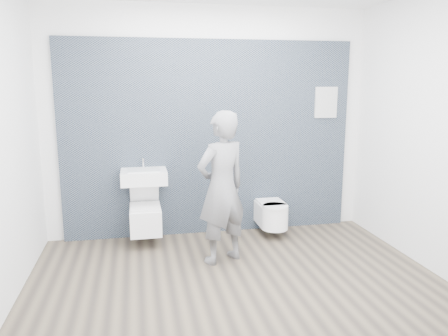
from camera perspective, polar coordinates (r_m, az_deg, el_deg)
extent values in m
plane|color=brown|center=(4.38, 1.61, -14.49)|extent=(4.00, 4.00, 0.00)
plane|color=white|center=(5.44, -1.90, 5.94)|extent=(4.00, 0.00, 4.00)
plane|color=white|center=(2.56, 9.40, -0.13)|extent=(4.00, 0.00, 4.00)
plane|color=white|center=(4.03, -27.25, 2.87)|extent=(0.00, 3.00, 3.00)
plane|color=white|center=(4.84, 25.53, 4.21)|extent=(0.00, 3.00, 3.00)
cube|color=black|center=(5.71, -1.75, -8.22)|extent=(3.60, 0.06, 2.40)
cube|color=white|center=(5.20, -10.42, -1.13)|extent=(0.53, 0.40, 0.16)
cube|color=silver|center=(5.16, -10.44, -0.35)|extent=(0.37, 0.26, 0.03)
cylinder|color=silver|center=(5.31, -10.50, 0.72)|extent=(0.02, 0.02, 0.13)
cylinder|color=silver|center=(5.25, -10.52, 1.24)|extent=(0.02, 0.09, 0.02)
cylinder|color=silver|center=(5.40, -10.41, -2.11)|extent=(0.04, 0.04, 0.11)
cube|color=white|center=(5.27, -10.21, -6.60)|extent=(0.36, 0.52, 0.30)
cylinder|color=silver|center=(5.19, -10.25, -5.30)|extent=(0.25, 0.25, 0.03)
cube|color=white|center=(5.19, -10.26, -5.02)|extent=(0.34, 0.41, 0.02)
cube|color=white|center=(5.28, -10.36, -2.84)|extent=(0.34, 0.23, 0.32)
cube|color=silver|center=(5.52, -10.23, -6.98)|extent=(0.09, 0.06, 0.08)
cube|color=white|center=(5.59, 6.04, -5.92)|extent=(0.33, 0.38, 0.27)
cylinder|color=white|center=(5.42, 6.65, -6.50)|extent=(0.33, 0.33, 0.27)
cube|color=white|center=(5.52, 6.16, -4.50)|extent=(0.31, 0.36, 0.03)
cylinder|color=white|center=(5.35, 6.75, -5.02)|extent=(0.31, 0.31, 0.03)
cube|color=silver|center=(5.76, 5.54, -6.38)|extent=(0.09, 0.06, 0.08)
cube|color=white|center=(6.09, 12.49, -7.23)|extent=(0.29, 0.03, 0.39)
imported|color=slate|center=(4.56, -0.30, -2.62)|extent=(0.70, 0.60, 1.61)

